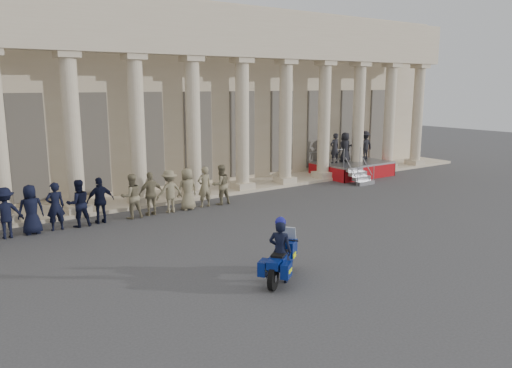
% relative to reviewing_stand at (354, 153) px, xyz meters
% --- Properties ---
extents(ground, '(90.00, 90.00, 0.00)m').
position_rel_reviewing_stand_xyz_m(ground, '(-11.49, -8.04, -1.28)').
color(ground, '#3A3A3C').
rests_on(ground, ground).
extents(building, '(40.00, 12.50, 9.00)m').
position_rel_reviewing_stand_xyz_m(building, '(-11.49, 6.71, 3.25)').
color(building, '#C5B393').
rests_on(building, ground).
extents(officer_rank, '(16.41, 0.65, 1.73)m').
position_rel_reviewing_stand_xyz_m(officer_rank, '(-17.58, -1.69, -0.41)').
color(officer_rank, black).
rests_on(officer_rank, ground).
extents(reviewing_stand, '(4.00, 3.90, 2.46)m').
position_rel_reviewing_stand_xyz_m(reviewing_stand, '(0.00, 0.00, 0.00)').
color(reviewing_stand, gray).
rests_on(reviewing_stand, ground).
extents(motorcycle, '(1.71, 1.42, 1.29)m').
position_rel_reviewing_stand_xyz_m(motorcycle, '(-12.93, -9.90, -0.72)').
color(motorcycle, black).
rests_on(motorcycle, ground).
extents(rider, '(0.68, 0.72, 1.75)m').
position_rel_reviewing_stand_xyz_m(rider, '(-13.02, -9.97, -0.40)').
color(rider, black).
rests_on(rider, ground).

